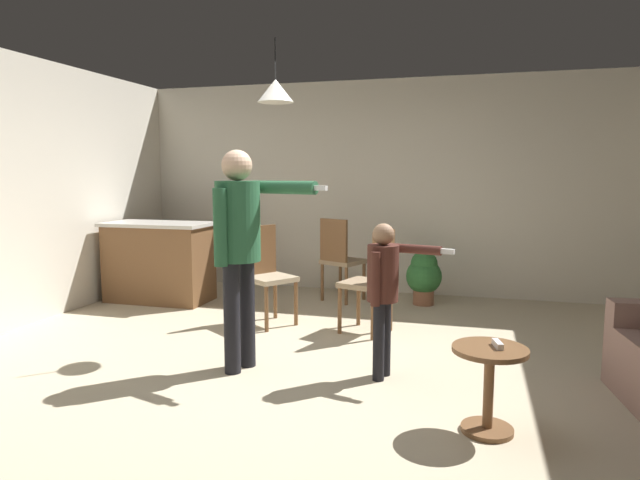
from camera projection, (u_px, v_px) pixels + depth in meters
name	position (u px, v px, depth m)	size (l,w,h in m)	color
ground	(308.00, 377.00, 4.17)	(7.68, 7.68, 0.00)	beige
wall_back	(380.00, 187.00, 7.06)	(6.40, 0.10, 2.70)	silver
kitchen_counter	(159.00, 262.00, 6.60)	(1.26, 0.66, 0.95)	brown
side_table_by_couch	(489.00, 379.00, 3.24)	(0.44, 0.44, 0.52)	brown
person_adult	(240.00, 235.00, 4.20)	(0.87, 0.48, 1.71)	black
person_child	(384.00, 283.00, 4.06)	(0.63, 0.33, 1.17)	black
dining_chair_by_counter	(372.00, 278.00, 5.23)	(0.53, 0.53, 1.00)	brown
dining_chair_near_wall	(340.00, 256.00, 6.56)	(0.55, 0.55, 1.00)	brown
dining_chair_centre_back	(266.00, 271.00, 5.60)	(0.58, 0.58, 1.00)	brown
potted_plant_corner	(424.00, 275.00, 6.42)	(0.42, 0.42, 0.64)	brown
spare_remote_on_table	(498.00, 344.00, 3.22)	(0.04, 0.13, 0.04)	white
ceiling_light_pendant	(276.00, 91.00, 4.82)	(0.32, 0.32, 0.55)	silver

